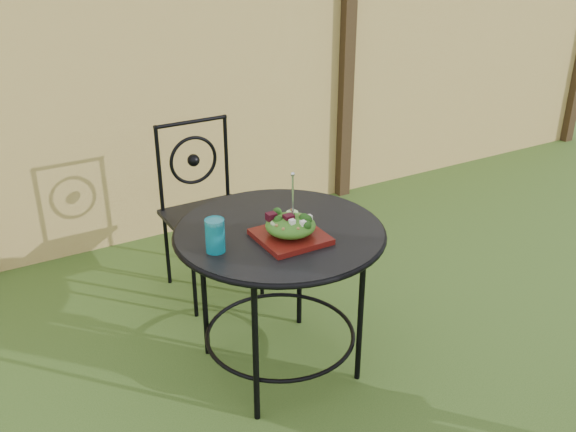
% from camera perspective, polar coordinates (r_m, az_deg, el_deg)
% --- Properties ---
extents(ground, '(60.00, 60.00, 0.00)m').
position_cam_1_polar(ground, '(2.86, 7.78, -18.04)').
color(ground, '#2B4716').
rests_on(ground, ground).
extents(fence, '(8.00, 0.12, 1.90)m').
position_cam_1_polar(fence, '(4.15, -10.35, 10.78)').
color(fence, '#F2D277').
rests_on(fence, ground).
extents(patio_table, '(0.92, 0.92, 0.72)m').
position_cam_1_polar(patio_table, '(2.83, -0.74, -3.70)').
color(patio_table, black).
rests_on(patio_table, ground).
extents(patio_chair, '(0.46, 0.46, 0.95)m').
position_cam_1_polar(patio_chair, '(3.55, -7.24, 0.91)').
color(patio_chair, black).
rests_on(patio_chair, ground).
extents(salad_plate, '(0.27, 0.27, 0.02)m').
position_cam_1_polar(salad_plate, '(2.67, 0.22, -1.85)').
color(salad_plate, '#51110B').
rests_on(salad_plate, patio_table).
extents(salad, '(0.21, 0.21, 0.08)m').
position_cam_1_polar(salad, '(2.65, 0.22, -0.84)').
color(salad, '#235614').
rests_on(salad, salad_plate).
extents(fork, '(0.01, 0.01, 0.18)m').
position_cam_1_polar(fork, '(2.60, 0.42, 1.78)').
color(fork, silver).
rests_on(fork, salad).
extents(drinking_glass, '(0.08, 0.08, 0.14)m').
position_cam_1_polar(drinking_glass, '(2.57, -6.50, -1.73)').
color(drinking_glass, '#0D849C').
rests_on(drinking_glass, patio_table).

